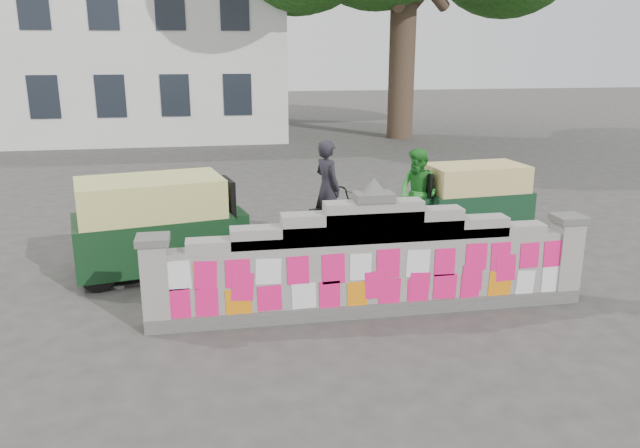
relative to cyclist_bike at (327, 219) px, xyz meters
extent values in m
plane|color=#383533|center=(0.01, -3.33, -0.54)|extent=(100.00, 100.00, 0.00)
cube|color=#4C4C49|center=(0.01, -3.33, -0.44)|extent=(6.40, 0.42, 0.20)
cube|color=gray|center=(0.01, -3.33, 0.06)|extent=(6.40, 0.32, 1.00)
cube|color=gray|center=(0.01, -3.33, 0.63)|extent=(5.20, 0.32, 0.14)
cube|color=gray|center=(0.01, -3.33, 0.70)|extent=(4.00, 0.32, 0.28)
cube|color=gray|center=(0.01, -3.33, 0.78)|extent=(2.60, 0.32, 0.44)
cube|color=gray|center=(0.01, -3.33, 0.85)|extent=(1.40, 0.32, 0.58)
cube|color=#4C4C49|center=(0.01, -3.33, 1.20)|extent=(0.55, 0.36, 0.12)
cone|color=#4C4C49|center=(0.01, -3.33, 1.36)|extent=(0.36, 0.36, 0.22)
cube|color=gray|center=(-3.01, -3.33, 0.08)|extent=(0.36, 0.40, 1.24)
cube|color=#4C4C49|center=(-3.01, -3.33, 0.74)|extent=(0.44, 0.44, 0.10)
cube|color=gray|center=(3.03, -3.33, 0.08)|extent=(0.36, 0.40, 1.24)
cube|color=#4C4C49|center=(3.03, -3.33, 0.74)|extent=(0.44, 0.44, 0.10)
cube|color=silver|center=(-6.99, 18.67, 3.46)|extent=(16.00, 10.00, 8.00)
cylinder|color=#38281E|center=(6.01, 14.67, 2.46)|extent=(1.10, 1.10, 6.00)
imported|color=black|center=(0.00, 0.00, 0.00)|extent=(2.15, 1.48, 1.07)
imported|color=black|center=(0.00, 0.00, 0.37)|extent=(0.67, 0.78, 1.82)
imported|color=#258929|center=(1.93, 0.27, 0.36)|extent=(1.04, 1.10, 1.80)
cube|color=black|center=(-3.21, -1.00, 0.05)|extent=(2.78, 1.87, 0.85)
cube|color=#CBC76C|center=(-3.21, -1.00, 0.79)|extent=(2.56, 1.77, 0.64)
cube|color=black|center=(-1.91, -0.73, 0.05)|extent=(0.67, 0.84, 0.75)
cube|color=black|center=(-1.91, -0.73, 0.69)|extent=(0.23, 0.75, 0.64)
cylinder|color=black|center=(-1.81, -0.71, -0.27)|extent=(0.55, 0.23, 0.53)
cylinder|color=black|center=(-4.03, -1.77, -0.27)|extent=(0.55, 0.23, 0.53)
cylinder|color=black|center=(-4.27, -0.62, -0.27)|extent=(0.55, 0.23, 0.53)
cube|color=#11341D|center=(3.24, 0.48, -0.04)|extent=(2.28, 1.37, 0.73)
cube|color=#D4BA71|center=(3.24, 0.48, 0.60)|extent=(2.09, 1.30, 0.55)
cube|color=#11341D|center=(2.11, 0.38, -0.04)|extent=(0.51, 0.67, 0.64)
cube|color=black|center=(2.11, 0.38, 0.51)|extent=(0.13, 0.64, 0.55)
cylinder|color=black|center=(2.02, 0.38, -0.31)|extent=(0.46, 0.15, 0.45)
cylinder|color=black|center=(4.02, 1.05, -0.31)|extent=(0.46, 0.15, 0.45)
cylinder|color=black|center=(4.10, 0.05, -0.31)|extent=(0.46, 0.15, 0.45)
camera|label=1|loc=(-2.22, -11.50, 3.18)|focal=35.00mm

